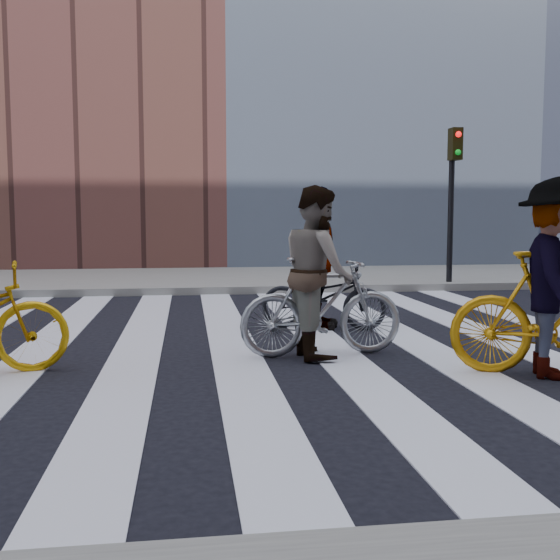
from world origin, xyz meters
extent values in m
plane|color=black|center=(0.00, 0.00, 0.00)|extent=(100.00, 100.00, 0.00)
cube|color=gray|center=(0.00, 7.50, 0.07)|extent=(100.00, 5.00, 0.15)
cube|color=white|center=(-2.75, 0.00, 0.01)|extent=(0.55, 10.00, 0.01)
cube|color=white|center=(-1.65, 0.00, 0.01)|extent=(0.55, 10.00, 0.01)
cube|color=white|center=(-0.55, 0.00, 0.01)|extent=(0.55, 10.00, 0.01)
cube|color=white|center=(0.55, 0.00, 0.01)|extent=(0.55, 10.00, 0.01)
cube|color=white|center=(1.65, 0.00, 0.01)|extent=(0.55, 10.00, 0.01)
cube|color=white|center=(2.75, 0.00, 0.01)|extent=(0.55, 10.00, 0.01)
cylinder|color=black|center=(4.40, 5.40, 1.60)|extent=(0.12, 0.12, 3.20)
cube|color=black|center=(4.40, 5.25, 3.00)|extent=(0.22, 0.28, 0.65)
sphere|color=red|center=(4.40, 5.10, 3.18)|extent=(0.12, 0.12, 0.12)
sphere|color=#0CCC26|center=(4.40, 5.10, 2.82)|extent=(0.12, 0.12, 0.12)
imported|color=#96999E|center=(0.38, -0.78, 0.55)|extent=(1.85, 0.65, 1.09)
imported|color=orange|center=(2.40, -2.01, 0.60)|extent=(2.06, 1.21, 1.20)
imported|color=black|center=(0.75, 0.92, 0.45)|extent=(1.80, 1.15, 0.89)
imported|color=slate|center=(0.33, -0.78, 0.93)|extent=(0.77, 0.95, 1.85)
imported|color=slate|center=(2.35, -2.01, 0.94)|extent=(1.08, 1.39, 1.89)
imported|color=slate|center=(0.70, 0.92, 0.96)|extent=(0.83, 1.22, 1.92)
camera|label=1|loc=(-1.07, -7.71, 1.52)|focal=42.00mm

